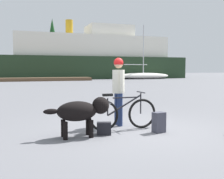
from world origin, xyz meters
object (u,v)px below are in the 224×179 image
at_px(person_cyclist, 118,85).
at_px(backpack, 159,122).
at_px(ferry_boat, 92,58).
at_px(bicycle, 123,114).
at_px(sailboat_moored, 143,76).
at_px(dog, 82,111).
at_px(handbag_pannier, 104,129).

xyz_separation_m(person_cyclist, backpack, (0.61, -1.08, -0.84)).
xyz_separation_m(backpack, ferry_boat, (8.30, 36.40, 2.90)).
distance_m(bicycle, sailboat_moored, 33.97).
relative_size(person_cyclist, dog, 1.23).
relative_size(dog, ferry_boat, 0.05).
bearing_deg(backpack, handbag_pannier, 171.10).
height_order(handbag_pannier, sailboat_moored, sailboat_moored).
height_order(person_cyclist, backpack, person_cyclist).
relative_size(bicycle, handbag_pannier, 5.49).
height_order(bicycle, backpack, bicycle).
relative_size(person_cyclist, sailboat_moored, 0.22).
distance_m(person_cyclist, sailboat_moored, 33.45).
relative_size(backpack, sailboat_moored, 0.06).
relative_size(backpack, handbag_pannier, 1.50).
relative_size(backpack, ferry_boat, 0.02).
xyz_separation_m(dog, backpack, (1.81, -0.19, -0.34)).
bearing_deg(handbag_pannier, person_cyclist, 52.15).
height_order(backpack, handbag_pannier, backpack).
height_order(person_cyclist, handbag_pannier, person_cyclist).
relative_size(person_cyclist, backpack, 3.72).
bearing_deg(person_cyclist, dog, -143.38).
bearing_deg(person_cyclist, sailboat_moored, 63.04).
bearing_deg(sailboat_moored, person_cyclist, -116.96).
relative_size(bicycle, dog, 1.21).
height_order(person_cyclist, dog, person_cyclist).
xyz_separation_m(person_cyclist, dog, (-1.20, -0.89, -0.51)).
relative_size(handbag_pannier, sailboat_moored, 0.04).
relative_size(dog, backpack, 3.03).
bearing_deg(sailboat_moored, ferry_boat, 138.61).
bearing_deg(bicycle, ferry_boat, 75.91).
height_order(handbag_pannier, ferry_boat, ferry_boat).
xyz_separation_m(dog, ferry_boat, (10.11, 36.21, 2.57)).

